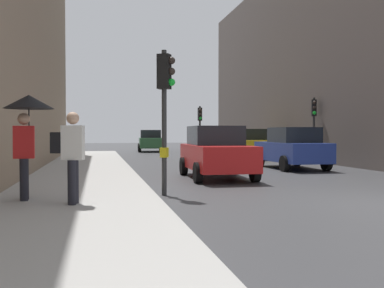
{
  "coord_description": "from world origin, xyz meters",
  "views": [
    {
      "loc": [
        -6.13,
        -8.32,
        1.53
      ],
      "look_at": [
        -1.87,
        11.84,
        1.01
      ],
      "focal_mm": 41.85,
      "sensor_mm": 36.0,
      "label": 1
    }
  ],
  "objects_px": {
    "traffic_light_mid_street": "(314,118)",
    "car_green_estate": "(150,141)",
    "pedestrian_with_umbrella": "(27,117)",
    "car_red_sedan": "(216,152)",
    "car_yellow_taxi": "(247,144)",
    "pedestrian_with_black_backpack": "(71,152)",
    "traffic_light_near_right": "(165,95)",
    "traffic_light_far_median": "(200,122)",
    "car_blue_van": "(292,148)"
  },
  "relations": [
    {
      "from": "car_green_estate",
      "to": "pedestrian_with_umbrella",
      "type": "distance_m",
      "value": 27.36
    },
    {
      "from": "traffic_light_near_right",
      "to": "pedestrian_with_umbrella",
      "type": "relative_size",
      "value": 1.65
    },
    {
      "from": "traffic_light_far_median",
      "to": "pedestrian_with_umbrella",
      "type": "height_order",
      "value": "traffic_light_far_median"
    },
    {
      "from": "car_blue_van",
      "to": "car_red_sedan",
      "type": "xyz_separation_m",
      "value": [
        -4.18,
        -3.16,
        0.0
      ]
    },
    {
      "from": "traffic_light_mid_street",
      "to": "car_yellow_taxi",
      "type": "height_order",
      "value": "traffic_light_mid_street"
    },
    {
      "from": "car_yellow_taxi",
      "to": "car_red_sedan",
      "type": "bearing_deg",
      "value": -113.96
    },
    {
      "from": "car_green_estate",
      "to": "car_yellow_taxi",
      "type": "xyz_separation_m",
      "value": [
        4.39,
        -11.21,
        0.0
      ]
    },
    {
      "from": "car_green_estate",
      "to": "car_yellow_taxi",
      "type": "bearing_deg",
      "value": -68.59
    },
    {
      "from": "car_green_estate",
      "to": "car_red_sedan",
      "type": "relative_size",
      "value": 1.02
    },
    {
      "from": "pedestrian_with_black_backpack",
      "to": "pedestrian_with_umbrella",
      "type": "bearing_deg",
      "value": 141.12
    },
    {
      "from": "car_green_estate",
      "to": "traffic_light_near_right",
      "type": "bearing_deg",
      "value": -95.81
    },
    {
      "from": "traffic_light_mid_street",
      "to": "car_green_estate",
      "type": "relative_size",
      "value": 0.77
    },
    {
      "from": "traffic_light_near_right",
      "to": "car_yellow_taxi",
      "type": "xyz_separation_m",
      "value": [
        7.0,
        14.35,
        -1.56
      ]
    },
    {
      "from": "pedestrian_with_black_backpack",
      "to": "traffic_light_near_right",
      "type": "bearing_deg",
      "value": 42.14
    },
    {
      "from": "car_yellow_taxi",
      "to": "car_red_sedan",
      "type": "distance_m",
      "value": 11.57
    },
    {
      "from": "traffic_light_near_right",
      "to": "traffic_light_far_median",
      "type": "xyz_separation_m",
      "value": [
        4.87,
        17.42,
        -0.19
      ]
    },
    {
      "from": "car_green_estate",
      "to": "pedestrian_with_black_backpack",
      "type": "distance_m",
      "value": 27.88
    },
    {
      "from": "car_yellow_taxi",
      "to": "traffic_light_near_right",
      "type": "bearing_deg",
      "value": -115.99
    },
    {
      "from": "traffic_light_mid_street",
      "to": "car_blue_van",
      "type": "xyz_separation_m",
      "value": [
        -2.58,
        -3.07,
        -1.4
      ]
    },
    {
      "from": "car_blue_van",
      "to": "car_yellow_taxi",
      "type": "height_order",
      "value": "same"
    },
    {
      "from": "car_yellow_taxi",
      "to": "pedestrian_with_umbrella",
      "type": "xyz_separation_m",
      "value": [
        -10.0,
        -15.55,
        0.96
      ]
    },
    {
      "from": "traffic_light_near_right",
      "to": "traffic_light_far_median",
      "type": "relative_size",
      "value": 1.09
    },
    {
      "from": "pedestrian_with_black_backpack",
      "to": "car_blue_van",
      "type": "bearing_deg",
      "value": 45.84
    },
    {
      "from": "car_green_estate",
      "to": "pedestrian_with_umbrella",
      "type": "relative_size",
      "value": 2.02
    },
    {
      "from": "traffic_light_far_median",
      "to": "traffic_light_mid_street",
      "type": "bearing_deg",
      "value": -60.52
    },
    {
      "from": "traffic_light_far_median",
      "to": "car_green_estate",
      "type": "bearing_deg",
      "value": 105.59
    },
    {
      "from": "pedestrian_with_umbrella",
      "to": "car_red_sedan",
      "type": "bearing_deg",
      "value": 43.22
    },
    {
      "from": "traffic_light_mid_street",
      "to": "pedestrian_with_black_backpack",
      "type": "bearing_deg",
      "value": -133.16
    },
    {
      "from": "car_red_sedan",
      "to": "pedestrian_with_umbrella",
      "type": "bearing_deg",
      "value": -136.78
    },
    {
      "from": "traffic_light_far_median",
      "to": "car_red_sedan",
      "type": "bearing_deg",
      "value": -100.69
    },
    {
      "from": "traffic_light_mid_street",
      "to": "car_green_estate",
      "type": "xyz_separation_m",
      "value": [
        -6.46,
        15.55,
        -1.4
      ]
    },
    {
      "from": "traffic_light_mid_street",
      "to": "pedestrian_with_black_backpack",
      "type": "height_order",
      "value": "traffic_light_mid_street"
    },
    {
      "from": "car_green_estate",
      "to": "car_yellow_taxi",
      "type": "height_order",
      "value": "same"
    },
    {
      "from": "traffic_light_mid_street",
      "to": "pedestrian_with_black_backpack",
      "type": "xyz_separation_m",
      "value": [
        -11.18,
        -11.92,
        -1.12
      ]
    },
    {
      "from": "pedestrian_with_umbrella",
      "to": "traffic_light_near_right",
      "type": "bearing_deg",
      "value": 21.79
    },
    {
      "from": "car_red_sedan",
      "to": "traffic_light_near_right",
      "type": "bearing_deg",
      "value": -121.3
    },
    {
      "from": "traffic_light_near_right",
      "to": "car_green_estate",
      "type": "distance_m",
      "value": 25.74
    },
    {
      "from": "traffic_light_near_right",
      "to": "car_green_estate",
      "type": "height_order",
      "value": "traffic_light_near_right"
    },
    {
      "from": "traffic_light_mid_street",
      "to": "car_yellow_taxi",
      "type": "relative_size",
      "value": 0.78
    },
    {
      "from": "traffic_light_near_right",
      "to": "car_yellow_taxi",
      "type": "distance_m",
      "value": 16.04
    },
    {
      "from": "pedestrian_with_umbrella",
      "to": "pedestrian_with_black_backpack",
      "type": "xyz_separation_m",
      "value": [
        0.89,
        -0.71,
        -0.68
      ]
    },
    {
      "from": "traffic_light_mid_street",
      "to": "car_green_estate",
      "type": "height_order",
      "value": "traffic_light_mid_street"
    },
    {
      "from": "traffic_light_far_median",
      "to": "car_green_estate",
      "type": "height_order",
      "value": "traffic_light_far_median"
    },
    {
      "from": "car_blue_van",
      "to": "pedestrian_with_black_backpack",
      "type": "height_order",
      "value": "pedestrian_with_black_backpack"
    },
    {
      "from": "car_blue_van",
      "to": "pedestrian_with_umbrella",
      "type": "relative_size",
      "value": 1.97
    },
    {
      "from": "traffic_light_near_right",
      "to": "traffic_light_mid_street",
      "type": "bearing_deg",
      "value": 47.83
    },
    {
      "from": "car_red_sedan",
      "to": "car_green_estate",
      "type": "bearing_deg",
      "value": 89.2
    },
    {
      "from": "traffic_light_near_right",
      "to": "car_yellow_taxi",
      "type": "relative_size",
      "value": 0.83
    },
    {
      "from": "traffic_light_mid_street",
      "to": "car_yellow_taxi",
      "type": "distance_m",
      "value": 5.01
    },
    {
      "from": "car_green_estate",
      "to": "traffic_light_far_median",
      "type": "bearing_deg",
      "value": -74.41
    }
  ]
}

